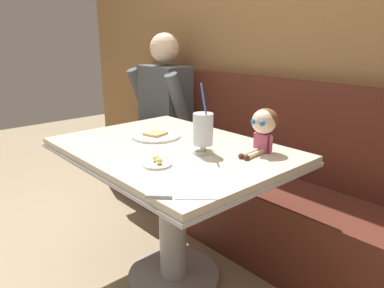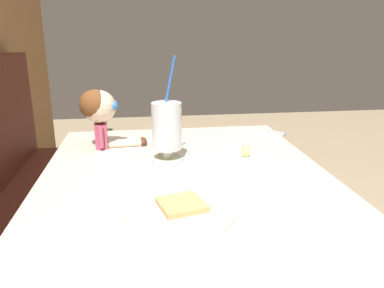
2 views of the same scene
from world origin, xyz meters
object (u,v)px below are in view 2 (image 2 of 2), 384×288
seated_doll (99,110)px  milkshake_glass (167,129)px  butter_saucer (247,155)px  toast_plate (180,210)px  butter_knife (266,132)px

seated_doll → milkshake_glass: bearing=-128.4°
butter_saucer → toast_plate: bearing=144.4°
toast_plate → seated_doll: (0.52, 0.21, 0.12)m
toast_plate → milkshake_glass: (0.35, 0.00, 0.09)m
butter_saucer → butter_knife: butter_saucer is taller
toast_plate → seated_doll: bearing=22.5°
toast_plate → seated_doll: seated_doll is taller
milkshake_glass → butter_knife: size_ratio=1.72×
butter_saucer → seated_doll: bearing=69.2°
toast_plate → milkshake_glass: bearing=0.4°
toast_plate → milkshake_glass: size_ratio=0.79×
milkshake_glass → butter_knife: 0.49m
butter_saucer → seated_doll: 0.50m
butter_knife → seated_doll: seated_doll is taller
milkshake_glass → toast_plate: bearing=-179.6°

